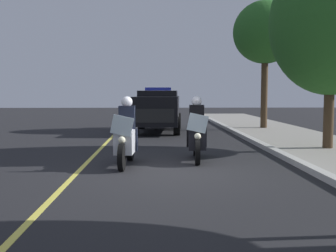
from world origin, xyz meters
TOP-DOWN VIEW (x-y plane):
  - ground_plane at (0.00, 0.00)m, footprint 80.00×80.00m
  - curb_strip at (0.00, 3.20)m, footprint 48.00×0.24m
  - lane_stripe_center at (0.00, -2.12)m, footprint 48.00×0.12m
  - police_motorcycle_lead_left at (-0.90, -1.07)m, footprint 2.14×0.61m
  - police_motorcycle_lead_right at (-1.64, 0.76)m, footprint 2.14×0.61m
  - police_suv at (-9.70, -0.22)m, footprint 5.02×2.35m
  - tree_mid_block at (-3.22, 5.01)m, footprint 3.74×3.74m
  - tree_far_back at (-10.60, 4.97)m, footprint 3.10×3.10m

SIDE VIEW (x-z plane):
  - ground_plane at x=0.00m, z-range 0.00..0.00m
  - lane_stripe_center at x=0.00m, z-range 0.00..0.01m
  - curb_strip at x=0.00m, z-range 0.00..0.15m
  - police_motorcycle_lead_left at x=-0.90m, z-range -0.16..1.56m
  - police_motorcycle_lead_right at x=-1.64m, z-range -0.16..1.56m
  - police_suv at x=-9.70m, z-range 0.04..2.09m
  - tree_mid_block at x=-3.22m, z-range 0.91..6.94m
  - tree_far_back at x=-10.60m, z-range 1.62..7.75m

